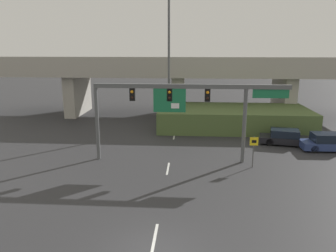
# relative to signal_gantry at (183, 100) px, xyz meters

# --- Properties ---
(ground_plane) EXTENTS (160.00, 160.00, 0.00)m
(ground_plane) POSITION_rel_signal_gantry_xyz_m (-0.98, -11.59, -4.74)
(ground_plane) COLOR #2D2D30
(lane_markings) EXTENTS (0.14, 46.51, 0.01)m
(lane_markings) POSITION_rel_signal_gantry_xyz_m (-0.98, 2.67, -4.74)
(lane_markings) COLOR silver
(lane_markings) RESTS_ON ground
(signal_gantry) EXTENTS (14.43, 0.44, 5.91)m
(signal_gantry) POSITION_rel_signal_gantry_xyz_m (0.00, 0.00, 0.00)
(signal_gantry) COLOR #515456
(signal_gantry) RESTS_ON ground
(speed_limit_sign) EXTENTS (0.60, 0.11, 2.32)m
(speed_limit_sign) POSITION_rel_signal_gantry_xyz_m (5.14, -1.06, -3.22)
(speed_limit_sign) COLOR #4C4C4C
(speed_limit_sign) RESTS_ON ground
(highway_light_pole_near) EXTENTS (0.70, 0.36, 14.23)m
(highway_light_pole_near) POSITION_rel_signal_gantry_xyz_m (-1.75, 10.63, 2.75)
(highway_light_pole_near) COLOR #515456
(highway_light_pole_near) RESTS_ON ground
(overpass_bridge) EXTENTS (46.23, 8.50, 7.44)m
(overpass_bridge) POSITION_rel_signal_gantry_xyz_m (-0.98, 17.45, 0.45)
(overpass_bridge) COLOR #A39E93
(overpass_bridge) RESTS_ON ground
(grass_embankment) EXTENTS (15.85, 7.41, 2.17)m
(grass_embankment) POSITION_rel_signal_gantry_xyz_m (5.17, 10.92, -3.66)
(grass_embankment) COLOR #4C6033
(grass_embankment) RESTS_ON ground
(parked_sedan_near_right) EXTENTS (4.91, 2.70, 1.37)m
(parked_sedan_near_right) POSITION_rel_signal_gantry_xyz_m (9.15, 5.02, -4.11)
(parked_sedan_near_right) COLOR black
(parked_sedan_near_right) RESTS_ON ground
(parked_sedan_mid_right) EXTENTS (4.53, 1.86, 1.47)m
(parked_sedan_mid_right) POSITION_rel_signal_gantry_xyz_m (12.19, 3.49, -4.06)
(parked_sedan_mid_right) COLOR navy
(parked_sedan_mid_right) RESTS_ON ground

